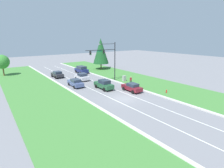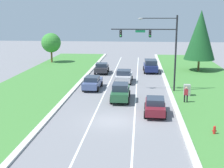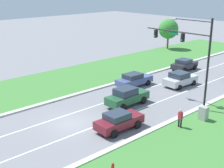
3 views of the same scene
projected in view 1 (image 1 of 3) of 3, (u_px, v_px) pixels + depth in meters
ground_plane at (125, 98)px, 28.87m from camera, size 160.00×160.00×0.00m
curb_strip_right at (148, 92)px, 32.07m from camera, size 0.50×90.00×0.15m
curb_strip_left at (95, 105)px, 25.64m from camera, size 0.50×90.00×0.15m
grass_verge_right at (166, 87)px, 35.06m from camera, size 10.00×90.00×0.08m
grass_verge_left at (60, 115)px, 22.66m from camera, size 10.00×90.00×0.08m
lane_stripe_inner_left at (116, 101)px, 27.85m from camera, size 0.14×81.00×0.01m
lane_stripe_inner_right at (133, 96)px, 29.90m from camera, size 0.14×81.00×0.01m
traffic_signal_mast at (108, 56)px, 38.30m from camera, size 7.48×0.41×8.73m
forest_sedan at (104, 84)px, 33.86m from camera, size 1.97×4.70×1.85m
navy_suv at (81, 69)px, 49.06m from camera, size 2.32×4.80×1.96m
slate_blue_sedan at (76, 83)px, 35.61m from camera, size 2.07×4.72×1.58m
silver_sedan at (82, 77)px, 40.88m from camera, size 2.25×4.46×1.68m
burgundy_sedan at (132, 87)px, 32.41m from camera, size 2.04×4.31×1.57m
charcoal_sedan at (57, 74)px, 43.59m from camera, size 2.16×4.16×1.59m
utility_cabinet at (124, 78)px, 39.87m from camera, size 0.70×0.60×1.31m
pedestrian at (131, 80)px, 37.34m from camera, size 0.42×0.29×1.69m
fire_hydrant at (166, 91)px, 31.36m from camera, size 0.34×0.20×0.70m
conifer_near_right_tree at (101, 51)px, 53.50m from camera, size 4.78×4.78×9.52m
oak_near_left_tree at (2, 62)px, 44.56m from camera, size 3.57×3.57×5.50m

